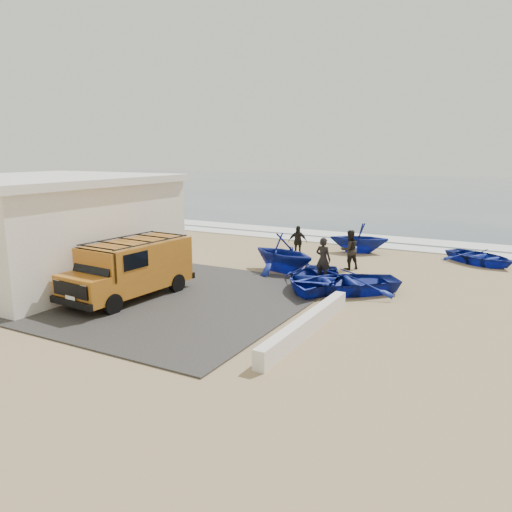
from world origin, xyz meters
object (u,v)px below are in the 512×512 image
at_px(boat_far_right, 480,257).
at_px(fisherman_back, 298,242).
at_px(parapet, 306,325).
at_px(fisherman_front, 323,259).
at_px(boat_near_left, 314,279).
at_px(building, 44,227).
at_px(boat_near_right, 345,282).
at_px(boat_mid_left, 283,253).
at_px(fisherman_middle, 349,250).
at_px(boat_far_left, 359,238).
at_px(van, 131,267).

xyz_separation_m(boat_far_right, fisherman_back, (-8.32, -2.80, 0.46)).
distance_m(parapet, fisherman_front, 6.35).
xyz_separation_m(boat_near_left, boat_far_right, (5.28, 8.04, -0.07)).
xyz_separation_m(building, boat_near_right, (12.05, 3.82, -1.74)).
xyz_separation_m(boat_near_left, fisherman_back, (-3.04, 5.25, 0.39)).
height_order(boat_mid_left, fisherman_back, boat_mid_left).
bearing_deg(fisherman_middle, boat_near_right, 57.38).
height_order(building, boat_far_right, building).
height_order(boat_near_right, fisherman_front, fisherman_front).
distance_m(building, fisherman_front, 11.86).
distance_m(boat_far_left, fisherman_back, 3.60).
distance_m(boat_far_right, fisherman_middle, 6.58).
bearing_deg(fisherman_front, boat_far_left, -78.43).
bearing_deg(boat_near_left, fisherman_front, 84.77).
bearing_deg(boat_near_left, boat_near_right, -2.78).
relative_size(boat_far_left, fisherman_front, 1.64).
relative_size(building, boat_far_left, 3.10).
xyz_separation_m(boat_far_right, fisherman_front, (-5.46, -6.62, 0.57)).
xyz_separation_m(fisherman_front, fisherman_back, (-2.86, 3.82, -0.11)).
bearing_deg(parapet, fisherman_back, 115.48).
bearing_deg(boat_mid_left, boat_far_right, -34.19).
bearing_deg(fisherman_middle, parapet, 51.34).
height_order(boat_near_right, boat_far_left, boat_far_left).
relative_size(boat_near_left, boat_mid_left, 1.23).
bearing_deg(fisherman_back, fisherman_middle, -49.49).
xyz_separation_m(parapet, boat_far_right, (3.62, 12.66, 0.08)).
height_order(van, boat_far_left, van).
bearing_deg(fisherman_front, fisherman_back, -46.02).
height_order(boat_near_left, boat_far_right, boat_near_left).
distance_m(fisherman_front, fisherman_back, 4.78).
bearing_deg(boat_far_right, boat_far_left, 122.90).
bearing_deg(boat_near_left, fisherman_middle, 76.48).
xyz_separation_m(parapet, boat_far_left, (-2.34, 12.59, 0.52)).
relative_size(van, fisherman_front, 2.79).
distance_m(boat_near_left, boat_mid_left, 3.18).
distance_m(van, fisherman_back, 9.80).
bearing_deg(fisherman_front, boat_far_right, -122.33).
bearing_deg(fisherman_back, fisherman_front, -81.45).
bearing_deg(fisherman_back, boat_far_left, 20.89).
distance_m(boat_near_right, boat_far_left, 8.01).
xyz_separation_m(boat_far_left, fisherman_back, (-2.36, -2.73, 0.02)).
bearing_deg(boat_far_left, building, -55.78).
height_order(boat_far_right, fisherman_front, fisherman_front).
bearing_deg(van, fisherman_middle, 60.00).
distance_m(building, boat_far_right, 19.97).
bearing_deg(boat_mid_left, van, 171.70).
height_order(van, boat_mid_left, van).
height_order(building, boat_near_left, building).
bearing_deg(fisherman_front, boat_near_left, 104.20).
bearing_deg(van, boat_far_right, 52.68).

